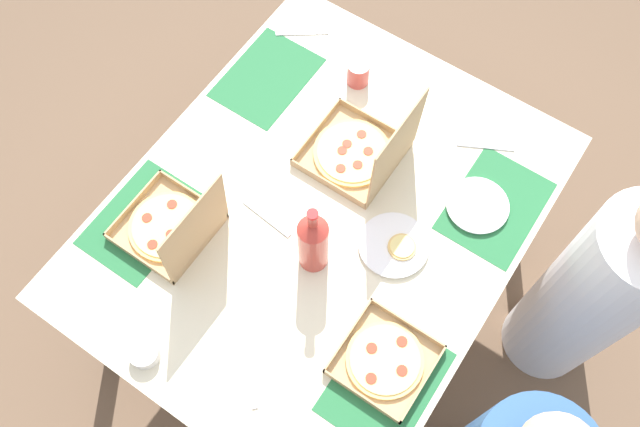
# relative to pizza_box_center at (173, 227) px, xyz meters

# --- Properties ---
(ground_plane) EXTENTS (6.00, 6.00, 0.00)m
(ground_plane) POSITION_rel_pizza_box_center_xyz_m (-0.31, 0.33, -0.81)
(ground_plane) COLOR brown
(dining_table) EXTENTS (1.47, 1.19, 0.76)m
(dining_table) POSITION_rel_pizza_box_center_xyz_m (-0.31, 0.33, -0.14)
(dining_table) COLOR #3F3328
(dining_table) RESTS_ON ground_plane
(placemat_near_left) EXTENTS (0.36, 0.26, 0.00)m
(placemat_near_left) POSITION_rel_pizza_box_center_xyz_m (-0.64, -0.11, -0.05)
(placemat_near_left) COLOR #236638
(placemat_near_left) RESTS_ON dining_table
(placemat_near_right) EXTENTS (0.36, 0.26, 0.00)m
(placemat_near_right) POSITION_rel_pizza_box_center_xyz_m (0.03, -0.11, -0.05)
(placemat_near_right) COLOR #236638
(placemat_near_right) RESTS_ON dining_table
(placemat_far_left) EXTENTS (0.36, 0.26, 0.00)m
(placemat_far_left) POSITION_rel_pizza_box_center_xyz_m (-0.64, 0.78, -0.05)
(placemat_far_left) COLOR #236638
(placemat_far_left) RESTS_ON dining_table
(placemat_far_right) EXTENTS (0.36, 0.26, 0.00)m
(placemat_far_right) POSITION_rel_pizza_box_center_xyz_m (0.03, 0.78, -0.05)
(placemat_far_right) COLOR #236638
(placemat_far_right) RESTS_ON dining_table
(pizza_box_center) EXTENTS (0.27, 0.29, 0.31)m
(pizza_box_center) POSITION_rel_pizza_box_center_xyz_m (0.00, 0.00, 0.00)
(pizza_box_center) COLOR tan
(pizza_box_center) RESTS_ON dining_table
(pizza_box_corner_left) EXTENTS (0.29, 0.30, 0.33)m
(pizza_box_corner_left) POSITION_rel_pizza_box_center_xyz_m (-0.54, 0.33, 0.00)
(pizza_box_corner_left) COLOR tan
(pizza_box_corner_left) RESTS_ON dining_table
(pizza_box_corner_right) EXTENTS (0.25, 0.25, 0.04)m
(pizza_box_corner_right) POSITION_rel_pizza_box_center_xyz_m (-0.02, 0.74, -0.04)
(pizza_box_corner_right) COLOR tan
(pizza_box_corner_right) RESTS_ON dining_table
(plate_near_left) EXTENTS (0.20, 0.20, 0.02)m
(plate_near_left) POSITION_rel_pizza_box_center_xyz_m (-0.60, 0.73, -0.04)
(plate_near_left) COLOR white
(plate_near_left) RESTS_ON dining_table
(plate_near_right) EXTENTS (0.22, 0.22, 0.03)m
(plate_near_right) POSITION_rel_pizza_box_center_xyz_m (-0.34, 0.58, -0.04)
(plate_near_right) COLOR white
(plate_near_right) RESTS_ON dining_table
(soda_bottle) EXTENTS (0.09, 0.09, 0.32)m
(soda_bottle) POSITION_rel_pizza_box_center_xyz_m (-0.17, 0.40, 0.08)
(soda_bottle) COLOR #B2382D
(soda_bottle) RESTS_ON dining_table
(cup_spare) EXTENTS (0.08, 0.08, 0.09)m
(cup_spare) POSITION_rel_pizza_box_center_xyz_m (-0.80, 0.16, -0.00)
(cup_spare) COLOR #BF4742
(cup_spare) RESTS_ON dining_table
(condiment_bowl) EXTENTS (0.09, 0.09, 0.04)m
(condiment_bowl) POSITION_rel_pizza_box_center_xyz_m (0.34, 0.17, -0.03)
(condiment_bowl) COLOR white
(condiment_bowl) RESTS_ON dining_table
(fork_by_far_left) EXTENTS (0.10, 0.18, 0.00)m
(fork_by_far_left) POSITION_rel_pizza_box_center_xyz_m (-0.81, 0.65, -0.05)
(fork_by_far_left) COLOR #B7B7BC
(fork_by_far_left) RESTS_ON dining_table
(fork_by_far_right) EXTENTS (0.12, 0.16, 0.00)m
(fork_by_far_right) POSITION_rel_pizza_box_center_xyz_m (-0.87, -0.12, -0.05)
(fork_by_far_right) COLOR #B7B7BC
(fork_by_far_right) RESTS_ON dining_table
(fork_by_near_right) EXTENTS (0.14, 0.15, 0.00)m
(fork_by_near_right) POSITION_rel_pizza_box_center_xyz_m (0.22, 0.45, -0.05)
(fork_by_near_right) COLOR #B7B7BC
(fork_by_near_right) RESTS_ON dining_table
(fork_by_near_left) EXTENTS (0.04, 0.19, 0.00)m
(fork_by_near_left) POSITION_rel_pizza_box_center_xyz_m (-0.20, 0.20, -0.05)
(fork_by_near_left) COLOR #B7B7BC
(fork_by_near_left) RESTS_ON dining_table
(diner_left_seat) EXTENTS (0.32, 0.32, 1.23)m
(diner_left_seat) POSITION_rel_pizza_box_center_xyz_m (-0.64, 1.19, -0.25)
(diner_left_seat) COLOR white
(diner_left_seat) RESTS_ON ground_plane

